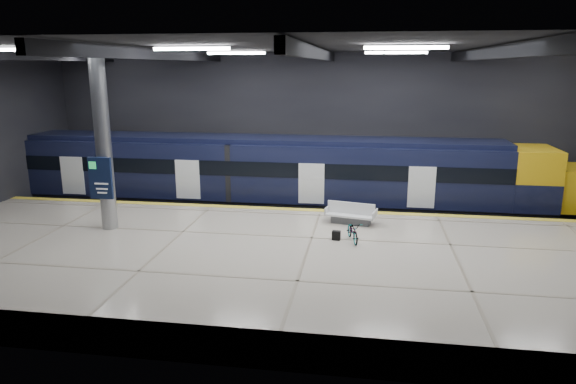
# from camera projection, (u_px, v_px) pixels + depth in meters

# --- Properties ---
(ground) EXTENTS (30.00, 30.00, 0.00)m
(ground) POSITION_uv_depth(u_px,v_px,m) (314.00, 256.00, 20.32)
(ground) COLOR black
(ground) RESTS_ON ground
(room_shell) EXTENTS (30.10, 16.10, 8.05)m
(room_shell) POSITION_uv_depth(u_px,v_px,m) (316.00, 111.00, 18.96)
(room_shell) COLOR black
(room_shell) RESTS_ON ground
(platform) EXTENTS (30.00, 11.00, 1.10)m
(platform) POSITION_uv_depth(u_px,v_px,m) (307.00, 267.00, 17.79)
(platform) COLOR beige
(platform) RESTS_ON ground
(safety_strip) EXTENTS (30.00, 0.40, 0.01)m
(safety_strip) POSITION_uv_depth(u_px,v_px,m) (321.00, 210.00, 22.70)
(safety_strip) COLOR yellow
(safety_strip) RESTS_ON platform
(rails) EXTENTS (30.00, 1.52, 0.16)m
(rails) POSITION_uv_depth(u_px,v_px,m) (325.00, 215.00, 25.58)
(rails) COLOR gray
(rails) RESTS_ON ground
(train) EXTENTS (29.40, 2.84, 3.79)m
(train) POSITION_uv_depth(u_px,v_px,m) (290.00, 175.00, 25.37)
(train) COLOR black
(train) RESTS_ON ground
(bench) EXTENTS (2.14, 1.25, 0.89)m
(bench) POSITION_uv_depth(u_px,v_px,m) (351.00, 216.00, 20.76)
(bench) COLOR #595B60
(bench) RESTS_ON platform
(bicycle) EXTENTS (0.85, 1.51, 0.75)m
(bicycle) POSITION_uv_depth(u_px,v_px,m) (353.00, 231.00, 18.67)
(bicycle) COLOR #99999E
(bicycle) RESTS_ON platform
(pannier_bag) EXTENTS (0.32, 0.22, 0.35)m
(pannier_bag) POSITION_uv_depth(u_px,v_px,m) (336.00, 235.00, 18.81)
(pannier_bag) COLOR black
(pannier_bag) RESTS_ON platform
(info_column) EXTENTS (0.90, 0.78, 6.90)m
(info_column) POSITION_uv_depth(u_px,v_px,m) (103.00, 143.00, 19.44)
(info_column) COLOR #9EA0A5
(info_column) RESTS_ON platform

